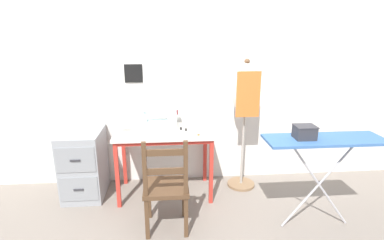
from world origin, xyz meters
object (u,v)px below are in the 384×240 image
(scissors, at_px, (202,135))
(ironing_board, at_px, (324,144))
(thread_spool_near_machine, at_px, (181,128))
(wooden_chair, at_px, (166,188))
(dress_form, at_px, (245,98))
(storage_box, at_px, (305,132))
(sewing_machine, at_px, (162,117))
(fabric_bowl, at_px, (127,132))
(filing_cabinet, at_px, (84,164))
(thread_spool_mid_table, at_px, (186,130))

(scissors, xyz_separation_m, ironing_board, (1.02, -0.54, 0.08))
(scissors, height_order, thread_spool_near_machine, thread_spool_near_machine)
(wooden_chair, relative_size, ironing_board, 0.87)
(dress_form, distance_m, ironing_board, 0.98)
(storage_box, bearing_deg, ironing_board, -2.00)
(sewing_machine, height_order, ironing_board, sewing_machine)
(sewing_machine, distance_m, ironing_board, 1.64)
(thread_spool_near_machine, relative_size, wooden_chair, 0.04)
(fabric_bowl, relative_size, dress_form, 0.09)
(ironing_board, bearing_deg, dress_form, 122.27)
(filing_cabinet, relative_size, storage_box, 4.13)
(scissors, xyz_separation_m, filing_cabinet, (-1.28, 0.23, -0.38))
(thread_spool_mid_table, distance_m, storage_box, 1.21)
(dress_form, bearing_deg, storage_box, -68.14)
(sewing_machine, bearing_deg, storage_box, -33.17)
(thread_spool_mid_table, height_order, ironing_board, ironing_board)
(wooden_chair, xyz_separation_m, filing_cabinet, (-0.90, 0.71, -0.05))
(scissors, distance_m, dress_form, 0.66)
(fabric_bowl, bearing_deg, storage_box, -20.77)
(thread_spool_near_machine, distance_m, thread_spool_mid_table, 0.06)
(dress_form, relative_size, ironing_board, 1.43)
(scissors, relative_size, filing_cabinet, 0.21)
(thread_spool_near_machine, relative_size, storage_box, 0.23)
(sewing_machine, xyz_separation_m, fabric_bowl, (-0.36, -0.20, -0.10))
(thread_spool_near_machine, distance_m, wooden_chair, 0.76)
(fabric_bowl, relative_size, thread_spool_mid_table, 3.82)
(thread_spool_near_machine, relative_size, dress_form, 0.03)
(ironing_board, bearing_deg, wooden_chair, 177.63)
(wooden_chair, height_order, storage_box, storage_box)
(thread_spool_near_machine, xyz_separation_m, wooden_chair, (-0.17, -0.66, -0.34))
(sewing_machine, bearing_deg, filing_cabinet, -176.59)
(filing_cabinet, bearing_deg, ironing_board, -18.43)
(thread_spool_near_machine, distance_m, storage_box, 1.27)
(sewing_machine, xyz_separation_m, scissors, (0.41, -0.28, -0.13))
(scissors, bearing_deg, thread_spool_near_machine, 138.34)
(fabric_bowl, relative_size, storage_box, 0.76)
(fabric_bowl, height_order, thread_spool_near_machine, fabric_bowl)
(thread_spool_near_machine, bearing_deg, wooden_chair, -104.14)
(sewing_machine, distance_m, wooden_chair, 0.88)
(filing_cabinet, bearing_deg, sewing_machine, 3.41)
(filing_cabinet, bearing_deg, scissors, -10.11)
(thread_spool_mid_table, distance_m, ironing_board, 1.36)
(filing_cabinet, relative_size, dress_form, 0.49)
(storage_box, bearing_deg, thread_spool_mid_table, 145.19)
(filing_cabinet, distance_m, ironing_board, 2.46)
(thread_spool_mid_table, xyz_separation_m, filing_cabinet, (-1.12, 0.07, -0.39))
(storage_box, bearing_deg, filing_cabinet, 160.20)
(ironing_board, bearing_deg, filing_cabinet, 161.57)
(wooden_chair, bearing_deg, storage_box, -2.43)
(dress_form, bearing_deg, fabric_bowl, -171.29)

